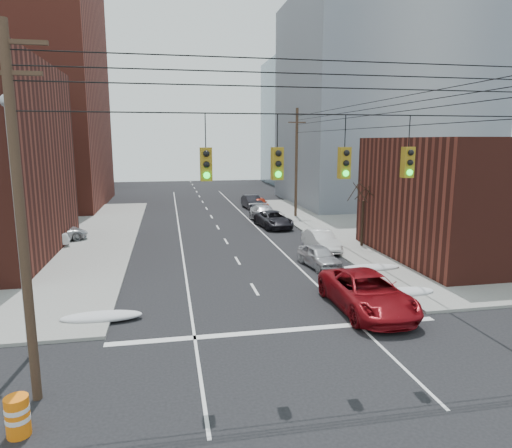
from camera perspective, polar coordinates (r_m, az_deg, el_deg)
name	(u,v)px	position (r m, az deg, el deg)	size (l,w,h in m)	color
ground	(335,425)	(14.04, 9.88, -23.53)	(160.00, 160.00, 0.00)	black
sidewalk_ne	(501,222)	(49.74, 28.30, 0.19)	(40.00, 40.00, 0.15)	gray
building_brick_far	(38,151)	(87.57, -25.56, 8.19)	(22.00, 18.00, 12.00)	#4D1E17
building_office	(379,103)	(61.02, 15.14, 14.44)	(22.00, 20.00, 25.00)	gray
building_glass	(324,123)	(85.72, 8.55, 12.40)	(20.00, 18.00, 22.00)	gray
building_storefront	(505,198)	(35.13, 28.67, 2.89)	(16.00, 12.00, 8.00)	#4D1E17
utility_pole_left	(20,213)	(14.59, -27.39, 1.27)	(2.20, 0.28, 11.00)	#473323
utility_pole_far	(296,161)	(46.69, 5.07, 7.86)	(2.20, 0.28, 11.00)	#473323
traffic_signals	(311,161)	(14.52, 6.94, 7.81)	(17.00, 0.42, 2.02)	black
street_light	(17,207)	(17.75, -27.75, 1.87)	(0.44, 0.44, 9.32)	gray
bare_tree	(363,217)	(34.28, 13.18, 0.90)	(2.09, 2.20, 4.93)	black
snow_nw	(102,317)	(21.46, -18.74, -10.91)	(3.50, 1.08, 0.42)	silver
snow_ne	(406,292)	(24.68, 18.28, -8.08)	(3.00, 1.08, 0.42)	silver
snow_east_far	(368,268)	(28.50, 13.88, -5.38)	(4.00, 1.08, 0.42)	silver
red_pickup	(367,292)	(21.95, 13.71, -8.31)	(2.91, 6.32, 1.76)	maroon
parked_car_a	(319,256)	(28.82, 7.92, -4.02)	(1.62, 4.02, 1.37)	#B5B4B9
parked_car_b	(321,241)	(33.08, 8.17, -2.07)	(1.54, 4.42, 1.46)	white
parked_car_c	(273,219)	(41.58, 2.20, 0.58)	(2.44, 5.30, 1.47)	black
parked_car_d	(264,214)	(44.54, 1.02, 1.30)	(2.17, 5.34, 1.55)	#B9B9BE
parked_car_e	(260,203)	(52.79, 0.44, 2.63)	(1.61, 4.01, 1.37)	#9A220E
parked_car_f	(252,202)	(53.12, -0.50, 2.77)	(1.63, 4.68, 1.54)	black
lot_car_a	(34,237)	(36.60, -26.03, -1.52)	(1.64, 4.71, 1.55)	silver
lot_car_b	(56,233)	(38.38, -23.74, -1.03)	(2.14, 4.65, 1.29)	#BBBBC0
construction_barrel	(18,416)	(14.64, -27.65, -20.47)	(0.70, 0.70, 1.11)	orange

